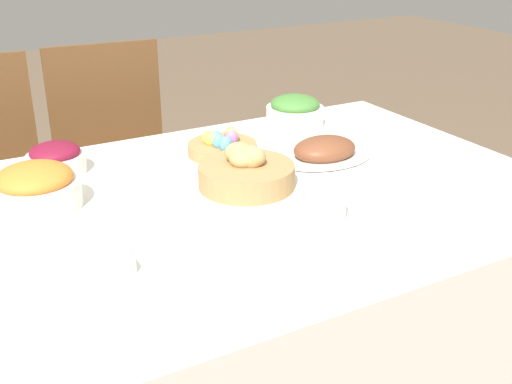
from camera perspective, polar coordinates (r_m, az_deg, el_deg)
The scene contains 14 objects.
dining_table at distance 1.80m, azimuth -2.07°, elevation -11.11°, with size 1.69×1.11×0.73m.
chair_far_center at distance 2.45m, azimuth -12.11°, elevation 2.08°, with size 0.45×0.45×0.96m.
bread_basket at distance 1.67m, azimuth -0.88°, elevation 1.86°, with size 0.25×0.25×0.11m.
egg_basket at distance 1.90m, azimuth -2.99°, elevation 4.11°, with size 0.21×0.21×0.08m.
ham_platter at distance 1.88m, azimuth 6.11°, elevation 3.65°, with size 0.30×0.21×0.07m.
beet_salad_bowl at distance 1.84m, azimuth -17.38°, elevation 2.82°, with size 0.16×0.16×0.09m.
carrot_bowl at distance 1.63m, azimuth -19.01°, elevation 0.37°, with size 0.22×0.22×0.11m.
green_salad_bowl at distance 2.16m, azimuth 3.48°, elevation 7.14°, with size 0.19×0.19×0.11m.
dinner_plate at distance 1.27m, azimuth 0.89°, elevation -7.54°, with size 0.28×0.28×0.01m.
fork at distance 1.21m, azimuth -5.93°, elevation -9.55°, with size 0.02×0.19×0.00m.
knife at distance 1.35m, azimuth 6.95°, elevation -5.83°, with size 0.02×0.19×0.00m.
spoon at distance 1.36m, azimuth 7.98°, elevation -5.51°, with size 0.02×0.19×0.00m.
drinking_cup at distance 1.49m, azimuth 6.66°, elevation -1.21°, with size 0.07×0.07×0.08m.
butter_dish at distance 1.32m, azimuth -13.33°, elevation -6.40°, with size 0.11×0.07×0.03m.
Camera 1 is at (-0.66, -1.32, 1.39)m, focal length 45.00 mm.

